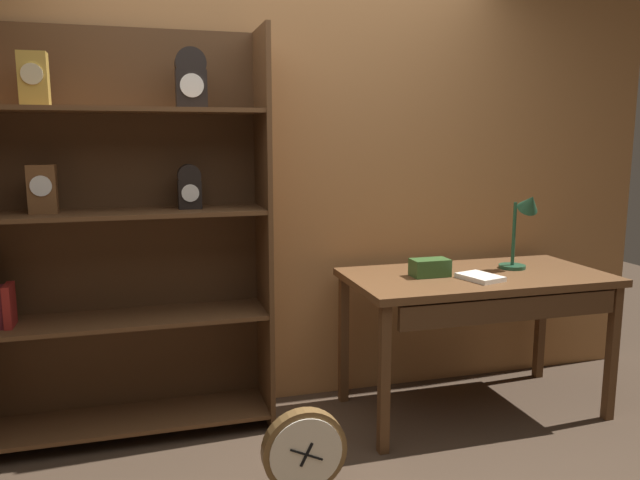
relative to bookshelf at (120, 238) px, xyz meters
The scene contains 7 objects.
back_wood_panel 0.94m from the bookshelf, 13.17° to the left, with size 4.80×0.05×2.60m, color #9E6B3D.
bookshelf is the anchor object (origin of this frame).
workbench 1.93m from the bookshelf, ahead, with size 1.43×0.73×0.80m.
desk_lamp 2.20m from the bookshelf, ahead, with size 0.20×0.21×0.45m.
toolbox_small 1.63m from the bookshelf, ahead, with size 0.20×0.12×0.09m, color #2D5123.
open_repair_manual 1.88m from the bookshelf, 12.58° to the right, with size 0.16×0.22×0.03m, color silver.
round_clock_large 1.41m from the bookshelf, 49.69° to the right, with size 0.37×0.11×0.41m.
Camera 1 is at (-0.75, -2.10, 1.54)m, focal length 34.24 mm.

